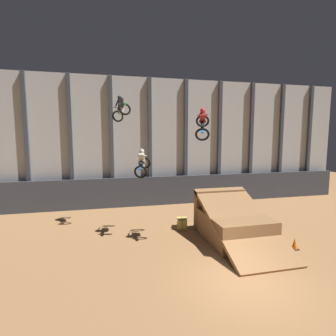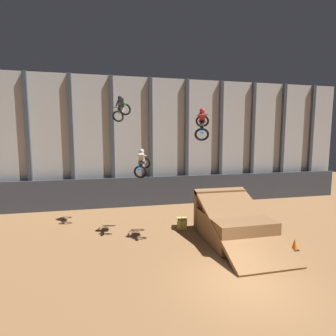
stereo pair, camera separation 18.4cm
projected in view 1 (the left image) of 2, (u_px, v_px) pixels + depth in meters
ground_plane at (245, 282)px, 10.01m from camera, size 60.00×60.00×0.00m
arena_back_wall at (168, 142)px, 21.74m from camera, size 32.00×0.40×10.23m
lower_barrier at (170, 190)px, 21.47m from camera, size 31.36×0.20×2.33m
dirt_ramp at (232, 223)px, 14.30m from camera, size 3.13×5.71×2.55m
rider_bike_left_air at (121, 109)px, 15.75m from camera, size 1.12×1.78×1.59m
rider_bike_center_air at (142, 164)px, 14.66m from camera, size 1.18×1.89×1.62m
rider_bike_right_air at (202, 124)px, 13.44m from camera, size 1.28×1.86×1.70m
traffic_cone_near_ramp at (295, 244)px, 12.92m from camera, size 0.36×0.36×0.58m
hay_bale_trackside at (182, 223)px, 15.99m from camera, size 0.81×1.02×0.57m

